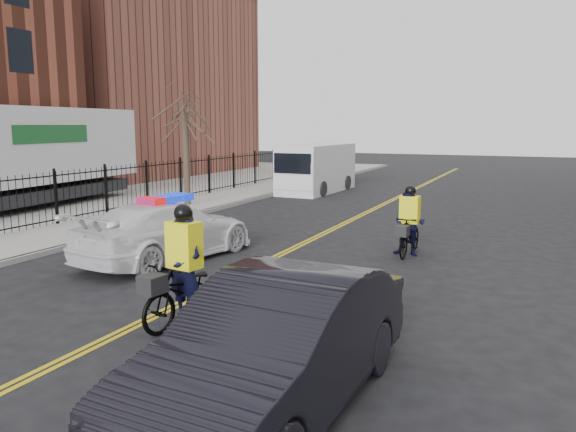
# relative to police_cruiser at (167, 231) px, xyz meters

# --- Properties ---
(ground) EXTENTS (120.00, 120.00, 0.00)m
(ground) POSITION_rel_police_cruiser_xyz_m (2.55, -1.71, -0.80)
(ground) COLOR black
(ground) RESTS_ON ground
(center_line_left) EXTENTS (0.10, 60.00, 0.01)m
(center_line_left) POSITION_rel_police_cruiser_xyz_m (2.47, 6.29, -0.79)
(center_line_left) COLOR gold
(center_line_left) RESTS_ON ground
(center_line_right) EXTENTS (0.10, 60.00, 0.01)m
(center_line_right) POSITION_rel_police_cruiser_xyz_m (2.63, 6.29, -0.79)
(center_line_right) COLOR gold
(center_line_right) RESTS_ON ground
(sidewalk) EXTENTS (3.00, 60.00, 0.15)m
(sidewalk) POSITION_rel_police_cruiser_xyz_m (-4.95, 6.29, -0.72)
(sidewalk) COLOR gray
(sidewalk) RESTS_ON ground
(curb) EXTENTS (0.20, 60.00, 0.15)m
(curb) POSITION_rel_police_cruiser_xyz_m (-3.45, 6.29, -0.72)
(curb) COLOR gray
(curb) RESTS_ON ground
(iron_fence) EXTENTS (0.12, 28.00, 2.00)m
(iron_fence) POSITION_rel_police_cruiser_xyz_m (-6.45, 6.29, 0.20)
(iron_fence) COLOR black
(iron_fence) RESTS_ON ground
(warehouse_far) EXTENTS (14.00, 18.00, 14.00)m
(warehouse_far) POSITION_rel_police_cruiser_xyz_m (-20.45, 22.29, 6.20)
(warehouse_far) COLOR brown
(warehouse_far) RESTS_ON ground
(street_tree) EXTENTS (3.20, 3.20, 4.80)m
(street_tree) POSITION_rel_police_cruiser_xyz_m (-5.05, 8.29, 2.74)
(street_tree) COLOR #3B2C23
(street_tree) RESTS_ON sidewalk
(police_cruiser) EXTENTS (3.00, 5.71, 1.74)m
(police_cruiser) POSITION_rel_police_cruiser_xyz_m (0.00, 0.00, 0.00)
(police_cruiser) COLOR white
(police_cruiser) RESTS_ON ground
(dark_sedan) EXTENTS (1.99, 5.32, 1.74)m
(dark_sedan) POSITION_rel_police_cruiser_xyz_m (6.22, -6.11, 0.07)
(dark_sedan) COLOR black
(dark_sedan) RESTS_ON ground
(cargo_van) EXTENTS (2.53, 6.17, 2.55)m
(cargo_van) POSITION_rel_police_cruiser_xyz_m (-2.09, 16.04, 0.45)
(cargo_van) COLOR white
(cargo_van) RESTS_ON ground
(semi_trailer) EXTENTS (4.01, 14.17, 4.35)m
(semi_trailer) POSITION_rel_police_cruiser_xyz_m (-11.10, 4.20, 1.68)
(semi_trailer) COLOR silver
(semi_trailer) RESTS_ON ground
(cyclist_near) EXTENTS (1.12, 2.35, 2.21)m
(cyclist_near) POSITION_rel_police_cruiser_xyz_m (3.29, -3.90, -0.03)
(cyclist_near) COLOR black
(cyclist_near) RESTS_ON ground
(cyclist_far) EXTENTS (0.91, 1.97, 1.97)m
(cyclist_far) POSITION_rel_police_cruiser_xyz_m (5.83, 3.16, -0.02)
(cyclist_far) COLOR black
(cyclist_far) RESTS_ON ground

